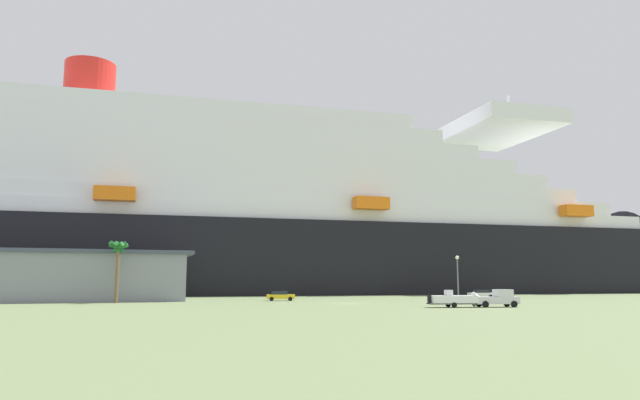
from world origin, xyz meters
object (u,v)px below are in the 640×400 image
Objects in this scene: palm_tree at (118,252)px; street_lamp at (458,271)px; pickup_truck at (497,299)px; parked_car_yellow_taxi at (280,296)px; cruise_ship at (236,220)px; parked_car_white_van at (481,294)px; small_boat_on_trailer at (459,300)px; parked_car_blue_suv at (146,296)px.

street_lamp is at bearing -13.24° from palm_tree.
pickup_truck is 1.19× the size of parked_car_yellow_taxi.
cruise_ship reaches higher than parked_car_white_van.
palm_tree is 26.46m from parked_car_yellow_taxi.
parked_car_yellow_taxi is (-24.31, 15.16, -3.83)m from street_lamp.
cruise_ship is at bearing 109.34° from pickup_truck.
cruise_ship reaches higher than palm_tree.
parked_car_yellow_taxi is at bearing 121.46° from small_boat_on_trailer.
pickup_truck is at bearing -52.22° from parked_car_yellow_taxi.
street_lamp is (27.51, -59.39, -13.13)m from cruise_ship.
cruise_ship reaches higher than parked_car_yellow_taxi.
small_boat_on_trailer is 1.75× the size of parked_car_blue_suv.
cruise_ship is 60.50m from parked_car_white_van.
street_lamp is 1.53× the size of parked_car_blue_suv.
palm_tree reaches higher than parked_car_yellow_taxi.
palm_tree reaches higher than small_boat_on_trailer.
small_boat_on_trailer reaches higher than parked_car_blue_suv.
palm_tree is (-22.17, -47.70, -10.27)m from cruise_ship.
cruise_ship is at bearing 66.98° from parked_car_blue_suv.
parked_car_blue_suv is at bearing 160.03° from street_lamp.
small_boat_on_trailer is at bearing 174.18° from pickup_truck.
street_lamp is (49.68, -11.68, -2.86)m from palm_tree.
parked_car_yellow_taxi is (21.38, -1.45, 0.00)m from parked_car_blue_suv.
pickup_truck is (25.72, -73.29, -16.75)m from cruise_ship.
parked_car_yellow_taxi is at bearing -85.86° from cruise_ship.
pickup_truck is 1.22× the size of parked_car_white_van.
parked_car_blue_suv is (-18.18, -42.78, -16.96)m from cruise_ship.
parked_car_yellow_taxi is at bearing 7.80° from palm_tree.
parked_car_blue_suv is 21.43m from parked_car_yellow_taxi.
cruise_ship is 79.46m from pickup_truck.
small_boat_on_trailer is (20.67, -72.78, -16.83)m from cruise_ship.
small_boat_on_trailer is 0.87× the size of palm_tree.
street_lamp is 1.45× the size of parked_car_yellow_taxi.
parked_car_blue_suv is at bearing 176.13° from parked_car_yellow_taxi.
street_lamp is at bearing -65.15° from cruise_ship.
parked_car_blue_suv is 0.95× the size of parked_car_yellow_taxi.
small_boat_on_trailer reaches higher than parked_car_yellow_taxi.
cruise_ship is 48.28× the size of pickup_truck.
pickup_truck reaches higher than small_boat_on_trailer.
street_lamp reaches higher than parked_car_blue_suv.
street_lamp reaches higher than parked_car_yellow_taxi.
pickup_truck is at bearing -34.80° from parked_car_blue_suv.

